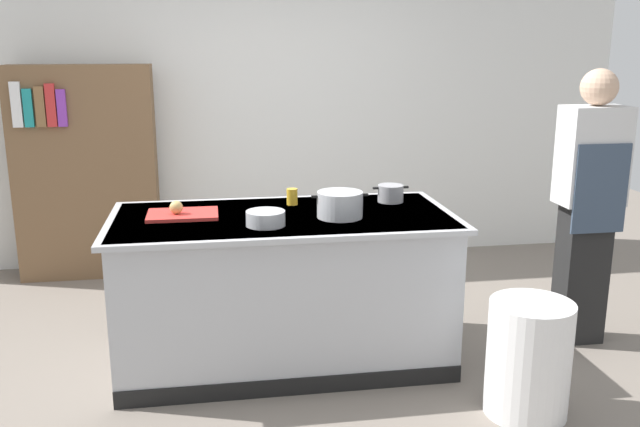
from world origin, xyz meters
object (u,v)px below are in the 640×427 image
object	(u,v)px
person_chef	(588,202)
bookshelf	(86,173)
trash_bin	(528,358)
onion	(176,207)
sauce_pan	(391,193)
juice_cup	(292,197)
stock_pot	(340,205)
mixing_bowl	(266,218)

from	to	relation	value
person_chef	bookshelf	distance (m)	3.75
trash_bin	bookshelf	size ratio (longest dim) A/B	0.36
onion	sauce_pan	xyz separation A→B (m)	(1.30, 0.18, -0.00)
juice_cup	bookshelf	size ratio (longest dim) A/B	0.06
juice_cup	stock_pot	bearing A→B (deg)	-56.55
trash_bin	person_chef	world-z (taller)	person_chef
mixing_bowl	trash_bin	world-z (taller)	mixing_bowl
onion	mixing_bowl	xyz separation A→B (m)	(0.49, -0.26, -0.02)
juice_cup	bookshelf	world-z (taller)	bookshelf
onion	juice_cup	world-z (taller)	juice_cup
onion	stock_pot	world-z (taller)	stock_pot
bookshelf	mixing_bowl	bearing A→B (deg)	-57.71
juice_cup	person_chef	world-z (taller)	person_chef
sauce_pan	person_chef	world-z (taller)	person_chef
sauce_pan	person_chef	xyz separation A→B (m)	(1.19, -0.25, -0.04)
sauce_pan	juice_cup	xyz separation A→B (m)	(-0.62, 0.02, -0.00)
mixing_bowl	onion	bearing A→B (deg)	151.71
stock_pot	sauce_pan	world-z (taller)	stock_pot
onion	person_chef	distance (m)	2.49
mixing_bowl	trash_bin	size ratio (longest dim) A/B	0.35
onion	stock_pot	bearing A→B (deg)	-9.11
stock_pot	mixing_bowl	bearing A→B (deg)	-165.17
mixing_bowl	juice_cup	world-z (taller)	juice_cup
mixing_bowl	bookshelf	distance (m)	2.38
onion	sauce_pan	distance (m)	1.32
sauce_pan	stock_pot	bearing A→B (deg)	-139.37
mixing_bowl	juice_cup	distance (m)	0.51
mixing_bowl	stock_pot	bearing A→B (deg)	14.83
juice_cup	trash_bin	bearing A→B (deg)	-44.66
stock_pot	mixing_bowl	xyz separation A→B (m)	(-0.43, -0.11, -0.03)
mixing_bowl	trash_bin	bearing A→B (deg)	-25.20
onion	juice_cup	bearing A→B (deg)	16.45
onion	sauce_pan	size ratio (longest dim) A/B	0.34
person_chef	juice_cup	bearing A→B (deg)	77.06
stock_pot	sauce_pan	distance (m)	0.51
onion	bookshelf	world-z (taller)	bookshelf
stock_pot	trash_bin	world-z (taller)	stock_pot
onion	mixing_bowl	world-z (taller)	onion
trash_bin	bookshelf	bearing A→B (deg)	134.31
mixing_bowl	bookshelf	world-z (taller)	bookshelf
stock_pot	bookshelf	bearing A→B (deg)	131.93
person_chef	bookshelf	xyz separation A→B (m)	(-3.28, 1.82, -0.06)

